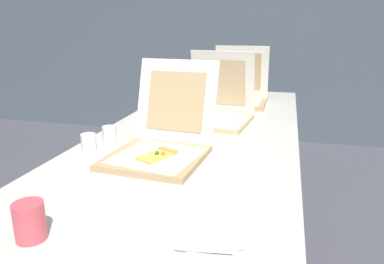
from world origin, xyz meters
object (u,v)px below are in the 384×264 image
(cup_white_near_center, at_px, (109,135))
(cup_white_near_left, at_px, (89,143))
(cup_white_far, at_px, (168,108))
(cup_printed_front, at_px, (30,221))
(pizza_box_front, at_px, (161,144))
(table, at_px, (197,143))
(napkin_pile, at_px, (210,235))
(cup_white_mid, at_px, (145,118))
(pizza_box_middle, at_px, (216,112))
(pizza_box_back, at_px, (239,95))

(cup_white_near_center, relative_size, cup_white_near_left, 1.00)
(cup_white_far, height_order, cup_printed_front, cup_printed_front)
(pizza_box_front, relative_size, cup_white_near_center, 6.40)
(pizza_box_front, bearing_deg, cup_white_near_left, -172.39)
(table, height_order, cup_white_far, cup_white_far)
(table, distance_m, napkin_pile, 0.85)
(table, height_order, napkin_pile, napkin_pile)
(pizza_box_front, relative_size, cup_white_mid, 6.40)
(table, xyz_separation_m, pizza_box_front, (-0.06, -0.33, 0.09))
(cup_white_far, xyz_separation_m, cup_printed_front, (0.08, -1.25, 0.01))
(cup_white_mid, height_order, cup_printed_front, cup_printed_front)
(table, relative_size, pizza_box_middle, 6.23)
(cup_printed_front, bearing_deg, table, 79.36)
(pizza_box_front, bearing_deg, napkin_pile, -54.65)
(pizza_box_front, distance_m, cup_white_far, 0.67)
(cup_white_mid, bearing_deg, cup_white_near_center, -96.88)
(pizza_box_back, relative_size, cup_white_near_center, 4.90)
(cup_white_far, bearing_deg, table, -52.09)
(pizza_box_front, relative_size, pizza_box_back, 1.31)
(napkin_pile, bearing_deg, table, 105.88)
(cup_white_near_center, xyz_separation_m, cup_white_mid, (0.04, 0.31, 0.00))
(cup_white_far, bearing_deg, cup_white_near_left, -99.16)
(cup_printed_front, distance_m, napkin_pile, 0.42)
(pizza_box_front, xyz_separation_m, cup_white_far, (-0.19, 0.65, -0.01))
(pizza_box_back, bearing_deg, pizza_box_middle, -96.08)
(pizza_box_back, relative_size, napkin_pile, 2.02)
(pizza_box_back, bearing_deg, pizza_box_front, -98.53)
(pizza_box_front, height_order, cup_white_near_center, pizza_box_front)
(pizza_box_front, distance_m, napkin_pile, 0.57)
(pizza_box_front, bearing_deg, cup_printed_front, -96.33)
(cup_white_near_left, height_order, napkin_pile, cup_white_near_left)
(table, height_order, pizza_box_back, pizza_box_back)
(table, distance_m, pizza_box_middle, 0.25)
(table, xyz_separation_m, pizza_box_back, (0.10, 0.71, 0.10))
(pizza_box_back, xyz_separation_m, cup_printed_front, (-0.27, -1.64, -0.01))
(cup_white_far, relative_size, cup_white_near_left, 1.00)
(table, bearing_deg, cup_printed_front, -100.64)
(cup_white_mid, bearing_deg, napkin_pile, -59.78)
(pizza_box_middle, distance_m, cup_white_near_left, 0.70)
(cup_white_far, bearing_deg, cup_white_mid, -99.93)
(pizza_box_middle, bearing_deg, pizza_box_back, 90.27)
(pizza_box_middle, height_order, cup_white_mid, pizza_box_middle)
(table, relative_size, cup_white_mid, 32.62)
(cup_printed_front, bearing_deg, cup_white_near_center, 102.36)
(pizza_box_back, bearing_deg, cup_white_far, -131.60)
(pizza_box_middle, xyz_separation_m, cup_printed_front, (-0.22, -1.16, -0.01))
(cup_white_near_center, xyz_separation_m, cup_white_near_left, (-0.03, -0.12, 0.00))
(cup_white_near_left, bearing_deg, napkin_pile, -38.51)
(cup_white_near_left, bearing_deg, pizza_box_middle, 55.08)
(table, bearing_deg, pizza_box_front, -100.92)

